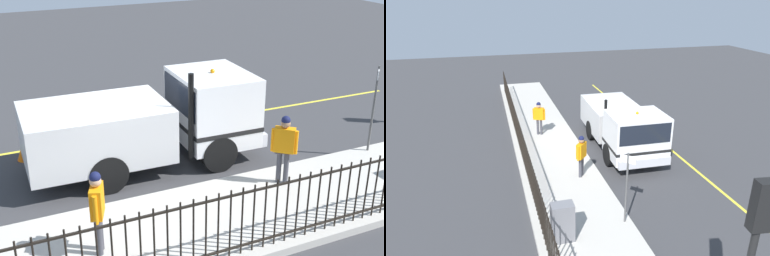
# 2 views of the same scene
# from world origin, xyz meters

# --- Properties ---
(ground_plane) EXTENTS (53.81, 53.81, 0.00)m
(ground_plane) POSITION_xyz_m (0.00, 0.00, 0.00)
(ground_plane) COLOR #38383A
(ground_plane) RESTS_ON ground
(sidewalk_slab) EXTENTS (3.10, 24.46, 0.18)m
(sidewalk_slab) POSITION_xyz_m (3.03, 0.00, 0.09)
(sidewalk_slab) COLOR #B7B2A8
(sidewalk_slab) RESTS_ON ground
(lane_marking) EXTENTS (0.12, 22.01, 0.01)m
(lane_marking) POSITION_xyz_m (-2.57, 0.00, 0.00)
(lane_marking) COLOR yellow
(lane_marking) RESTS_ON ground
(work_truck) EXTENTS (2.48, 6.15, 2.69)m
(work_truck) POSITION_xyz_m (-0.29, 1.13, 1.29)
(work_truck) COLOR white
(work_truck) RESTS_ON ground
(worker_standing) EXTENTS (0.48, 0.50, 1.71)m
(worker_standing) POSITION_xyz_m (2.28, 3.30, 1.22)
(worker_standing) COLOR orange
(worker_standing) RESTS_ON sidewalk_slab
(pedestrian_distant) EXTENTS (0.59, 0.38, 1.71)m
(pedestrian_distant) POSITION_xyz_m (3.18, -1.42, 1.22)
(pedestrian_distant) COLOR orange
(pedestrian_distant) RESTS_ON sidewalk_slab
(iron_fence) EXTENTS (0.04, 20.83, 1.42)m
(iron_fence) POSITION_xyz_m (4.34, -0.00, 0.89)
(iron_fence) COLOR black
(iron_fence) RESTS_ON sidewalk_slab
(traffic_light_near) EXTENTS (0.33, 0.25, 4.27)m
(traffic_light_near) POSITION_xyz_m (1.74, 11.52, 3.19)
(traffic_light_near) COLOR black
(traffic_light_near) RESTS_ON sidewalk_slab
(utility_cabinet) EXTENTS (0.66, 0.41, 1.21)m
(utility_cabinet) POSITION_xyz_m (3.80, 6.83, 0.78)
(utility_cabinet) COLOR slate
(utility_cabinet) RESTS_ON sidewalk_slab
(traffic_cone) EXTENTS (0.39, 0.39, 0.56)m
(traffic_cone) POSITION_xyz_m (-1.97, -2.15, 0.28)
(traffic_cone) COLOR orange
(traffic_cone) RESTS_ON ground
(street_sign) EXTENTS (0.37, 0.38, 2.39)m
(street_sign) POSITION_xyz_m (1.72, 6.49, 1.67)
(street_sign) COLOR #4C4C4C
(street_sign) RESTS_ON sidewalk_slab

